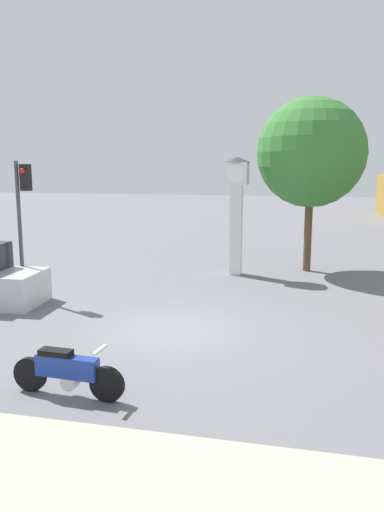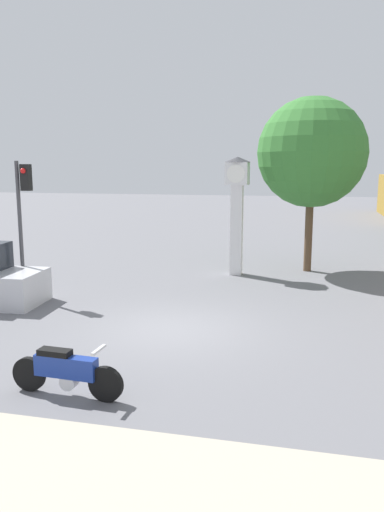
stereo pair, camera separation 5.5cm
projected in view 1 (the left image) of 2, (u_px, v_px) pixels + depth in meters
name	position (u px, v px, depth m)	size (l,w,h in m)	color
ground_plane	(172.00, 329.00, 12.68)	(120.00, 120.00, 0.00)	slate
motorcycle	(67.00, 372.00, 8.92)	(2.19, 0.47, 0.97)	black
clock_tower	(237.00, 198.00, 18.68)	(0.99, 0.99, 4.44)	white
traffic_light	(23.00, 205.00, 15.30)	(0.50, 0.35, 4.25)	#47474C
street_tree	(311.00, 153.00, 19.03)	(4.18, 4.18, 6.70)	brown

